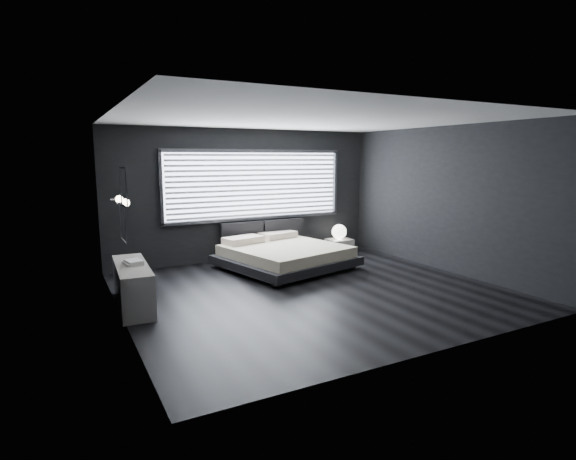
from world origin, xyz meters
TOP-DOWN VIEW (x-y plane):
  - room at (0.00, 0.00)m, footprint 6.04×6.00m
  - window at (0.20, 2.70)m, footprint 4.14×0.09m
  - headboard at (0.32, 2.64)m, footprint 1.96×0.16m
  - sconce_near at (-2.88, 0.05)m, footprint 0.18×0.11m
  - sconce_far at (-2.88, 0.65)m, footprint 0.18×0.11m
  - wall_art_upper at (-2.98, -0.55)m, footprint 0.01×0.48m
  - wall_art_lower at (-2.98, -0.30)m, footprint 0.01×0.48m
  - bed at (0.31, 1.59)m, footprint 2.71×2.63m
  - nightstand at (2.11, 2.28)m, footprint 0.57×0.48m
  - orb_lamp at (2.12, 2.31)m, footprint 0.34×0.34m
  - dresser at (-2.78, 0.52)m, footprint 0.54×1.62m
  - book_stack at (-2.75, 0.54)m, footprint 0.28×0.35m

SIDE VIEW (x-z plane):
  - nightstand at x=2.11m, z-range 0.00..0.32m
  - bed at x=0.31m, z-range -0.02..0.57m
  - dresser at x=-2.78m, z-range 0.00..0.64m
  - orb_lamp at x=2.12m, z-range 0.32..0.66m
  - headboard at x=0.32m, z-range 0.31..0.83m
  - book_stack at x=-2.75m, z-range 0.64..0.70m
  - wall_art_lower at x=-2.98m, z-range 1.14..1.62m
  - room at x=0.00m, z-range 0.00..2.80m
  - sconce_near at x=-2.88m, z-range 1.55..1.66m
  - sconce_far at x=-2.88m, z-range 1.55..1.66m
  - window at x=0.20m, z-range 0.85..2.37m
  - wall_art_upper at x=-2.98m, z-range 1.61..2.09m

